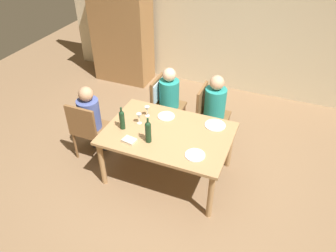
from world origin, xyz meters
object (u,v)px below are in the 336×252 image
object	(u,v)px
dining_table	(168,137)
chair_left_end	(87,127)
wine_bottle_tall_green	(148,131)
handbag	(107,134)
dinner_plate_guest_right	(215,125)
dinner_plate_host	(166,116)
wine_bottle_dark_red	(122,119)
dinner_plate_guest_left	(195,155)
person_man_guest	(91,116)
armoire_cabinet	(121,26)
wine_glass_near_left	(147,109)
chair_far_right	(208,112)
person_woman_host	(171,97)
person_man_bearded	(216,106)
wine_glass_centre	(139,116)
chair_far_left	(162,98)

from	to	relation	value
dining_table	chair_left_end	size ratio (longest dim) A/B	1.74
wine_bottle_tall_green	handbag	size ratio (longest dim) A/B	1.22
dinner_plate_guest_right	chair_left_end	bearing A→B (deg)	-165.01
wine_bottle_tall_green	dinner_plate_host	world-z (taller)	wine_bottle_tall_green
wine_bottle_dark_red	dining_table	bearing A→B (deg)	13.63
dinner_plate_guest_left	person_man_guest	bearing A→B (deg)	169.04
armoire_cabinet	chair_left_end	xyz separation A→B (m)	(0.72, -2.39, -0.56)
chair_left_end	wine_glass_near_left	xyz separation A→B (m)	(0.78, 0.32, 0.30)
dinner_plate_guest_right	chair_far_right	bearing A→B (deg)	113.30
dinner_plate_host	handbag	xyz separation A→B (m)	(-1.02, 0.03, -0.62)
wine_bottle_dark_red	person_man_guest	bearing A→B (deg)	164.84
wine_bottle_tall_green	person_woman_host	bearing A→B (deg)	98.71
armoire_cabinet	dinner_plate_guest_right	size ratio (longest dim) A/B	8.09
armoire_cabinet	person_man_guest	distance (m)	2.43
chair_far_right	wine_glass_near_left	bearing A→B (deg)	-44.10
wine_bottle_tall_green	wine_glass_near_left	xyz separation A→B (m)	(-0.25, 0.49, -0.05)
armoire_cabinet	chair_far_right	world-z (taller)	armoire_cabinet
chair_left_end	wine_bottle_tall_green	world-z (taller)	wine_bottle_tall_green
wine_glass_near_left	person_man_bearded	bearing A→B (deg)	41.44
dining_table	dinner_plate_host	xyz separation A→B (m)	(-0.16, 0.32, 0.09)
chair_left_end	dinner_plate_guest_right	world-z (taller)	chair_left_end
dining_table	handbag	size ratio (longest dim) A/B	5.71
chair_left_end	person_woman_host	world-z (taller)	person_woman_host
wine_glass_centre	dinner_plate_guest_right	distance (m)	1.00
armoire_cabinet	wine_glass_centre	world-z (taller)	armoire_cabinet
dining_table	person_man_bearded	bearing A→B (deg)	67.48
armoire_cabinet	wine_bottle_tall_green	bearing A→B (deg)	-55.65
wine_glass_near_left	dinner_plate_guest_left	bearing A→B (deg)	-31.72
chair_left_end	person_man_guest	distance (m)	0.16
chair_left_end	person_man_guest	xyz separation A→B (m)	(-0.00, 0.11, 0.12)
dinner_plate_host	handbag	world-z (taller)	dinner_plate_host
chair_far_left	wine_bottle_tall_green	xyz separation A→B (m)	(0.33, -1.19, 0.28)
person_man_guest	armoire_cabinet	bearing A→B (deg)	107.57
person_man_guest	wine_glass_centre	bearing A→B (deg)	1.33
dinner_plate_host	dinner_plate_guest_right	world-z (taller)	same
dining_table	chair_far_left	size ratio (longest dim) A/B	1.74
person_woman_host	dinner_plate_guest_right	size ratio (longest dim) A/B	4.17
chair_far_left	handbag	xyz separation A→B (m)	(-0.70, -0.58, -0.48)
armoire_cabinet	wine_bottle_dark_red	xyz separation A→B (m)	(1.33, -2.44, -0.23)
dining_table	person_man_guest	distance (m)	1.18
person_man_bearded	wine_glass_near_left	distance (m)	1.06
chair_left_end	person_woman_host	xyz separation A→B (m)	(0.85, 1.02, 0.12)
wine_glass_near_left	wine_bottle_dark_red	bearing A→B (deg)	-114.78
chair_far_left	dinner_plate_host	xyz separation A→B (m)	(0.33, -0.61, 0.14)
wine_bottle_tall_green	dinner_plate_guest_right	size ratio (longest dim) A/B	1.27
dining_table	dinner_plate_guest_right	xyz separation A→B (m)	(0.51, 0.37, 0.09)
person_man_bearded	dinner_plate_guest_left	bearing A→B (deg)	3.36
person_man_guest	chair_far_right	bearing A→B (deg)	31.91
person_man_guest	handbag	distance (m)	0.63
wine_bottle_tall_green	wine_bottle_dark_red	distance (m)	0.44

